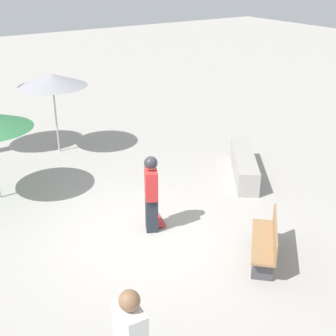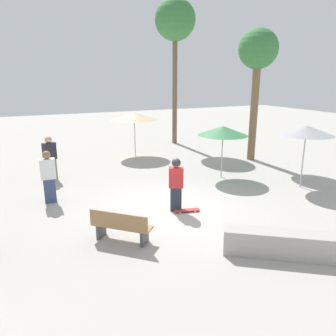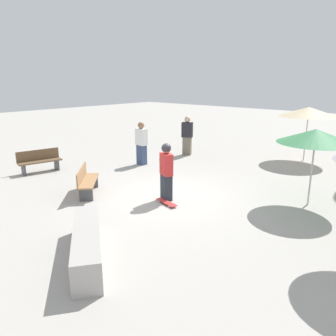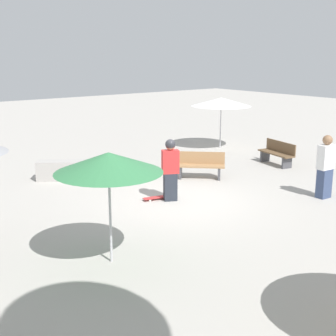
# 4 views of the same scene
# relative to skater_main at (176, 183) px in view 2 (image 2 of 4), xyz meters

# --- Properties ---
(ground_plane) EXTENTS (60.00, 60.00, 0.00)m
(ground_plane) POSITION_rel_skater_main_xyz_m (-0.16, 0.18, -0.93)
(ground_plane) COLOR #ADA8A0
(skater_main) EXTENTS (0.52, 0.43, 1.72)m
(skater_main) POSITION_rel_skater_main_xyz_m (0.00, 0.00, 0.00)
(skater_main) COLOR #282D38
(skater_main) RESTS_ON ground_plane
(skateboard) EXTENTS (0.82, 0.37, 0.07)m
(skateboard) POSITION_rel_skater_main_xyz_m (0.25, -0.28, -0.87)
(skateboard) COLOR red
(skateboard) RESTS_ON ground_plane
(concrete_ledge) EXTENTS (2.43, 1.95, 0.62)m
(concrete_ledge) POSITION_rel_skater_main_xyz_m (0.99, -3.53, -0.62)
(concrete_ledge) COLOR #A8A39E
(concrete_ledge) RESTS_ON ground_plane
(bench_far) EXTENTS (1.46, 1.43, 0.85)m
(bench_far) POSITION_rel_skater_main_xyz_m (-2.21, -1.25, -0.50)
(bench_far) COLOR #47474C
(bench_far) RESTS_ON ground_plane
(shade_umbrella_green) EXTENTS (2.05, 2.05, 2.19)m
(shade_umbrella_green) POSITION_rel_skater_main_xyz_m (3.34, 2.37, 1.07)
(shade_umbrella_green) COLOR #B7B7BC
(shade_umbrella_green) RESTS_ON ground_plane
(shade_umbrella_grey) EXTENTS (2.01, 2.01, 2.39)m
(shade_umbrella_grey) POSITION_rel_skater_main_xyz_m (5.42, 0.02, 1.28)
(shade_umbrella_grey) COLOR #B7B7BC
(shade_umbrella_grey) RESTS_ON ground_plane
(shade_umbrella_tan) EXTENTS (2.47, 2.47, 2.34)m
(shade_umbrella_tan) POSITION_rel_skater_main_xyz_m (1.37, 7.65, 1.21)
(shade_umbrella_tan) COLOR #B7B7BC
(shade_umbrella_tan) RESTS_ON ground_plane
(palm_tree_left) EXTENTS (1.89, 1.89, 6.35)m
(palm_tree_left) POSITION_rel_skater_main_xyz_m (6.50, 4.34, 4.20)
(palm_tree_left) COLOR brown
(palm_tree_left) RESTS_ON ground_plane
(palm_tree_center_left) EXTENTS (2.40, 2.40, 8.55)m
(palm_tree_center_left) POSITION_rel_skater_main_xyz_m (4.85, 9.90, 6.26)
(palm_tree_center_left) COLOR brown
(palm_tree_center_left) RESTS_ON ground_plane
(bystander_watching) EXTENTS (0.50, 0.30, 1.79)m
(bystander_watching) POSITION_rel_skater_main_xyz_m (-3.55, 2.46, -0.03)
(bystander_watching) COLOR #38476B
(bystander_watching) RESTS_ON ground_plane
(bystander_far) EXTENTS (0.57, 0.45, 1.82)m
(bystander_far) POSITION_rel_skater_main_xyz_m (-3.22, 5.14, -0.02)
(bystander_far) COLOR #726656
(bystander_far) RESTS_ON ground_plane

